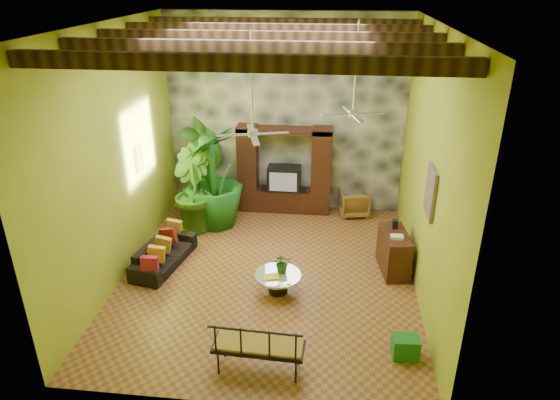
# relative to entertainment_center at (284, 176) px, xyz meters

# --- Properties ---
(ground) EXTENTS (7.00, 7.00, 0.00)m
(ground) POSITION_rel_entertainment_center_xyz_m (0.00, -3.14, -0.97)
(ground) COLOR brown
(ground) RESTS_ON ground
(ceiling) EXTENTS (6.00, 7.00, 0.02)m
(ceiling) POSITION_rel_entertainment_center_xyz_m (0.00, -3.14, 4.03)
(ceiling) COLOR silver
(ceiling) RESTS_ON back_wall
(back_wall) EXTENTS (6.00, 0.02, 5.00)m
(back_wall) POSITION_rel_entertainment_center_xyz_m (0.00, 0.36, 1.53)
(back_wall) COLOR olive
(back_wall) RESTS_ON ground
(left_wall) EXTENTS (0.02, 7.00, 5.00)m
(left_wall) POSITION_rel_entertainment_center_xyz_m (-3.00, -3.14, 1.53)
(left_wall) COLOR olive
(left_wall) RESTS_ON ground
(right_wall) EXTENTS (0.02, 7.00, 5.00)m
(right_wall) POSITION_rel_entertainment_center_xyz_m (3.00, -3.14, 1.53)
(right_wall) COLOR olive
(right_wall) RESTS_ON ground
(stone_accent_wall) EXTENTS (5.98, 0.10, 4.98)m
(stone_accent_wall) POSITION_rel_entertainment_center_xyz_m (0.00, 0.30, 1.53)
(stone_accent_wall) COLOR #33363A
(stone_accent_wall) RESTS_ON ground
(ceiling_beams) EXTENTS (5.95, 5.36, 0.22)m
(ceiling_beams) POSITION_rel_entertainment_center_xyz_m (0.00, -3.14, 3.81)
(ceiling_beams) COLOR #362411
(ceiling_beams) RESTS_ON ceiling
(entertainment_center) EXTENTS (2.40, 0.55, 2.30)m
(entertainment_center) POSITION_rel_entertainment_center_xyz_m (0.00, 0.00, 0.00)
(entertainment_center) COLOR #33180E
(entertainment_center) RESTS_ON ground
(ceiling_fan_front) EXTENTS (1.28, 1.28, 1.86)m
(ceiling_fan_front) POSITION_rel_entertainment_center_xyz_m (-0.20, -3.54, 2.44)
(ceiling_fan_front) COLOR #BABABF
(ceiling_fan_front) RESTS_ON ceiling
(ceiling_fan_back) EXTENTS (1.28, 1.28, 1.86)m
(ceiling_fan_back) POSITION_rel_entertainment_center_xyz_m (1.60, -1.94, 2.44)
(ceiling_fan_back) COLOR #BABABF
(ceiling_fan_back) RESTS_ON ceiling
(wall_art_mask) EXTENTS (0.06, 0.32, 0.55)m
(wall_art_mask) POSITION_rel_entertainment_center_xyz_m (-2.96, -2.14, 1.13)
(wall_art_mask) COLOR gold
(wall_art_mask) RESTS_ON left_wall
(wall_art_painting) EXTENTS (0.06, 0.70, 0.90)m
(wall_art_painting) POSITION_rel_entertainment_center_xyz_m (2.96, -3.74, 1.33)
(wall_art_painting) COLOR #264E8C
(wall_art_painting) RESTS_ON right_wall
(sofa) EXTENTS (1.04, 1.92, 0.53)m
(sofa) POSITION_rel_entertainment_center_xyz_m (-2.30, -3.01, -0.70)
(sofa) COLOR black
(sofa) RESTS_ON ground
(wicker_armchair) EXTENTS (0.84, 0.85, 0.67)m
(wicker_armchair) POSITION_rel_entertainment_center_xyz_m (1.83, -0.07, -0.63)
(wicker_armchair) COLOR olive
(wicker_armchair) RESTS_ON ground
(tall_plant_a) EXTENTS (1.56, 1.54, 2.48)m
(tall_plant_a) POSITION_rel_entertainment_center_xyz_m (-2.08, 0.01, 0.28)
(tall_plant_a) COLOR #235A17
(tall_plant_a) RESTS_ON ground
(tall_plant_b) EXTENTS (1.43, 1.46, 2.07)m
(tall_plant_b) POSITION_rel_entertainment_center_xyz_m (-2.11, -1.29, 0.07)
(tall_plant_b) COLOR #275C18
(tall_plant_b) RESTS_ON ground
(tall_plant_c) EXTENTS (1.79, 1.79, 2.51)m
(tall_plant_c) POSITION_rel_entertainment_center_xyz_m (-1.63, -0.99, 0.29)
(tall_plant_c) COLOR #195C18
(tall_plant_c) RESTS_ON ground
(coffee_table) EXTENTS (0.92, 0.92, 0.40)m
(coffee_table) POSITION_rel_entertainment_center_xyz_m (0.27, -3.74, -0.71)
(coffee_table) COLOR black
(coffee_table) RESTS_ON ground
(centerpiece_plant) EXTENTS (0.43, 0.40, 0.39)m
(centerpiece_plant) POSITION_rel_entertainment_center_xyz_m (0.34, -3.63, -0.37)
(centerpiece_plant) COLOR #245E18
(centerpiece_plant) RESTS_ON coffee_table
(yellow_tray) EXTENTS (0.33, 0.27, 0.03)m
(yellow_tray) POSITION_rel_entertainment_center_xyz_m (0.15, -3.86, -0.55)
(yellow_tray) COLOR gold
(yellow_tray) RESTS_ON coffee_table
(iron_bench) EXTENTS (1.47, 0.58, 0.57)m
(iron_bench) POSITION_rel_entertainment_center_xyz_m (0.21, -5.97, -0.42)
(iron_bench) COLOR black
(iron_bench) RESTS_ON ground
(side_console) EXTENTS (0.64, 1.16, 0.88)m
(side_console) POSITION_rel_entertainment_center_xyz_m (2.60, -2.69, -0.52)
(side_console) COLOR #392212
(side_console) RESTS_ON ground
(green_bin) EXTENTS (0.45, 0.35, 0.38)m
(green_bin) POSITION_rel_entertainment_center_xyz_m (2.56, -5.32, -0.78)
(green_bin) COLOR #1F7530
(green_bin) RESTS_ON ground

